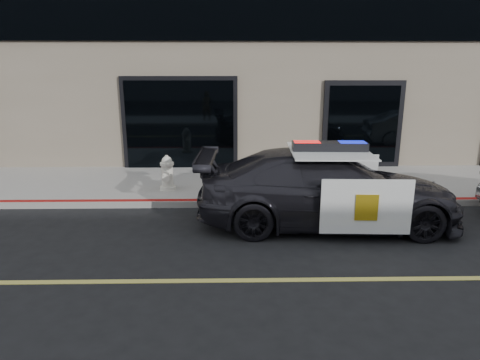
{
  "coord_description": "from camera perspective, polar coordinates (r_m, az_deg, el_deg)",
  "views": [
    {
      "loc": [
        0.55,
        -5.89,
        3.18
      ],
      "look_at": [
        0.71,
        2.2,
        1.0
      ],
      "focal_mm": 32.0,
      "sensor_mm": 36.0,
      "label": 1
    }
  ],
  "objects": [
    {
      "name": "ground",
      "position": [
        6.72,
        -5.85,
        -13.26
      ],
      "size": [
        120.0,
        120.0,
        0.0
      ],
      "primitive_type": "plane",
      "color": "black",
      "rests_on": "ground"
    },
    {
      "name": "sidewalk_n",
      "position": [
        11.58,
        -3.79,
        -0.51
      ],
      "size": [
        60.0,
        3.5,
        0.15
      ],
      "primitive_type": "cube",
      "color": "gray",
      "rests_on": "ground"
    },
    {
      "name": "fire_hydrant",
      "position": [
        10.8,
        -9.67,
        0.82
      ],
      "size": [
        0.4,
        0.55,
        0.88
      ],
      "color": "silver",
      "rests_on": "sidewalk_n"
    },
    {
      "name": "police_car",
      "position": [
        8.84,
        11.56,
        -1.05
      ],
      "size": [
        2.66,
        5.44,
        1.72
      ],
      "color": "black",
      "rests_on": "ground"
    }
  ]
}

